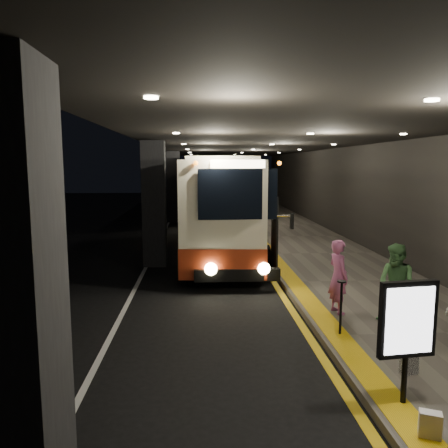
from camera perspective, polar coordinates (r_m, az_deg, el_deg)
name	(u,v)px	position (r m, az deg, el deg)	size (l,w,h in m)	color
ground	(197,298)	(12.01, -3.55, -9.57)	(90.00, 90.00, 0.00)	black
lane_line_white	(150,259)	(16.96, -9.61, -4.51)	(0.12, 50.00, 0.01)	silver
kerb_stripe_yellow	(258,258)	(17.01, 4.47, -4.39)	(0.18, 50.00, 0.01)	gold
sidewalk	(319,255)	(17.48, 12.31, -3.98)	(4.50, 50.00, 0.15)	#514C44
tactile_strip	(271,254)	(17.05, 6.14, -3.86)	(0.50, 50.00, 0.01)	gold
terminal_wall	(379,180)	(17.88, 19.57, 5.47)	(0.10, 50.00, 6.00)	black
support_columns	(154,204)	(15.61, -9.09, 2.60)	(0.80, 24.80, 4.40)	black
canopy	(263,137)	(16.68, 5.16, 11.25)	(9.00, 50.00, 0.40)	black
coach_main	(225,209)	(17.70, 0.09, 1.94)	(3.26, 12.02, 3.71)	beige
coach_second	(208,189)	(31.25, -2.08, 4.61)	(2.81, 12.39, 3.88)	beige
coach_third	(209,183)	(44.72, -2.01, 5.41)	(2.63, 11.64, 3.64)	beige
passenger_boarding	(338,276)	(10.49, 14.70, -6.64)	(0.63, 0.41, 1.72)	#AD5184
passenger_waiting_green	(397,285)	(10.06, 21.66, -7.43)	(0.86, 0.53, 1.77)	#41703E
bag_polka	(409,364)	(8.14, 23.02, -16.43)	(0.29, 0.12, 0.35)	black
bag_plain	(430,425)	(6.60, 25.32, -22.62)	(0.27, 0.16, 0.34)	silver
info_sign	(408,322)	(6.82, 22.88, -11.70)	(0.86, 0.22, 1.82)	black
stanchion_post	(341,308)	(9.27, 15.02, -10.56)	(0.05, 0.05, 1.11)	black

